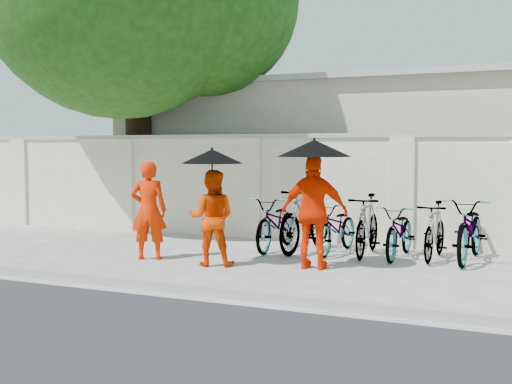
% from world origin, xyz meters
% --- Properties ---
extents(ground, '(80.00, 80.00, 0.00)m').
position_xyz_m(ground, '(0.00, 0.00, 0.00)').
color(ground, silver).
extents(kerb, '(40.00, 0.16, 0.12)m').
position_xyz_m(kerb, '(0.00, -1.70, 0.06)').
color(kerb, '#9D9D9A').
rests_on(kerb, ground).
extents(compound_wall, '(20.00, 0.30, 2.00)m').
position_xyz_m(compound_wall, '(1.00, 3.20, 1.00)').
color(compound_wall, white).
rests_on(compound_wall, ground).
extents(building_behind, '(14.00, 6.00, 3.20)m').
position_xyz_m(building_behind, '(2.00, 7.00, 1.60)').
color(building_behind, '#BCB5A7').
rests_on(building_behind, ground).
extents(monk_left, '(0.69, 0.57, 1.61)m').
position_xyz_m(monk_left, '(-1.52, 0.20, 0.80)').
color(monk_left, '#F32600').
rests_on(monk_left, ground).
extents(monk_center, '(0.84, 0.74, 1.48)m').
position_xyz_m(monk_center, '(-0.33, 0.13, 0.74)').
color(monk_center, '#E53400').
rests_on(monk_center, ground).
extents(parasol_center, '(0.95, 0.95, 0.95)m').
position_xyz_m(parasol_center, '(-0.28, 0.05, 1.68)').
color(parasol_center, black).
rests_on(parasol_center, ground).
extents(monk_right, '(1.03, 0.49, 1.71)m').
position_xyz_m(monk_right, '(1.20, 0.50, 0.86)').
color(monk_right, '#FF2900').
rests_on(monk_right, ground).
extents(parasol_right, '(1.10, 1.10, 0.96)m').
position_xyz_m(parasol_right, '(1.22, 0.42, 1.81)').
color(parasol_right, black).
rests_on(parasol_right, ground).
extents(bike_0, '(0.69, 1.83, 0.95)m').
position_xyz_m(bike_0, '(0.02, 1.94, 0.48)').
color(bike_0, gray).
rests_on(bike_0, ground).
extents(bike_1, '(0.77, 1.96, 1.14)m').
position_xyz_m(bike_1, '(0.56, 1.93, 0.57)').
color(bike_1, gray).
rests_on(bike_1, ground).
extents(bike_2, '(0.72, 1.73, 0.89)m').
position_xyz_m(bike_2, '(1.10, 2.02, 0.44)').
color(bike_2, gray).
rests_on(bike_2, ground).
extents(bike_3, '(0.57, 1.75, 1.04)m').
position_xyz_m(bike_3, '(1.65, 1.94, 0.52)').
color(bike_3, gray).
rests_on(bike_3, ground).
extents(bike_4, '(0.63, 1.70, 0.88)m').
position_xyz_m(bike_4, '(2.19, 1.95, 0.44)').
color(bike_4, gray).
rests_on(bike_4, ground).
extents(bike_5, '(0.51, 1.59, 0.95)m').
position_xyz_m(bike_5, '(2.74, 2.01, 0.47)').
color(bike_5, gray).
rests_on(bike_5, ground).
extents(bike_6, '(0.80, 2.00, 1.03)m').
position_xyz_m(bike_6, '(3.28, 2.10, 0.52)').
color(bike_6, gray).
rests_on(bike_6, ground).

